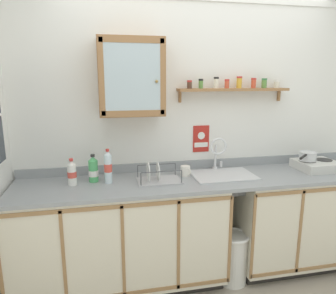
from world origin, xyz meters
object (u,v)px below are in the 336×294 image
hot_plate_stove (317,165)px  saucepan (308,156)px  wall_cabinet (131,77)px  trash_bin (233,257)px  bottle_soda_green_1 (93,170)px  bottle_opaque_white_0 (72,173)px  warning_sign (201,139)px  bottle_water_clear_2 (108,167)px  mug (186,171)px  sink (222,178)px  dish_rack (157,178)px

hot_plate_stove → saucepan: saucepan is taller
wall_cabinet → trash_bin: (0.82, -0.35, -1.54)m
bottle_soda_green_1 → wall_cabinet: 0.82m
hot_plate_stove → saucepan: bearing=167.3°
saucepan → bottle_opaque_white_0: 2.12m
trash_bin → hot_plate_stove: bearing=12.2°
hot_plate_stove → trash_bin: bearing=-167.8°
warning_sign → bottle_water_clear_2: bearing=-162.9°
hot_plate_stove → mug: (-1.26, 0.06, 0.00)m
saucepan → mug: size_ratio=2.28×
hot_plate_stove → wall_cabinet: size_ratio=0.58×
bottle_water_clear_2 → warning_sign: 0.93m
sink → trash_bin: (0.05, -0.20, -0.66)m
sink → warning_sign: bearing=113.9°
sink → dish_rack: (-0.59, -0.05, 0.06)m
trash_bin → wall_cabinet: bearing=157.1°
bottle_soda_green_1 → bottle_water_clear_2: (0.12, -0.06, 0.03)m
saucepan → dish_rack: 1.44m
bottle_opaque_white_0 → warning_sign: 1.20m
saucepan → mug: bearing=178.0°
sink → trash_bin: 0.69m
warning_sign → bottle_soda_green_1: bearing=-168.2°
sink → bottle_opaque_white_0: (-1.28, 0.00, 0.13)m
dish_rack → bottle_water_clear_2: bearing=173.2°
bottle_opaque_white_0 → bottle_water_clear_2: bearing=-1.0°
mug → wall_cabinet: bearing=168.5°
wall_cabinet → dish_rack: bearing=-47.0°
bottle_opaque_white_0 → trash_bin: 1.55m
warning_sign → dish_rack: bearing=-146.4°
bottle_opaque_white_0 → bottle_water_clear_2: 0.29m
hot_plate_stove → mug: bearing=177.2°
bottle_soda_green_1 → trash_bin: bottle_soda_green_1 is taller
mug → bottle_soda_green_1: bearing=179.4°
sink → hot_plate_stove: size_ratio=1.46×
warning_sign → trash_bin: bearing=-70.8°
hot_plate_stove → bottle_water_clear_2: 1.93m
saucepan → bottle_soda_green_1: (-1.96, 0.05, -0.03)m
hot_plate_stove → bottle_opaque_white_0: bottle_opaque_white_0 is taller
sink → saucepan: sink is taller
sink → saucepan: size_ratio=1.98×
sink → bottle_water_clear_2: sink is taller
saucepan → bottle_soda_green_1: bearing=178.6°
mug → wall_cabinet: size_ratio=0.19×
bottle_water_clear_2 → warning_sign: size_ratio=1.14×
hot_plate_stove → bottle_soda_green_1: (-2.05, 0.07, 0.06)m
bottle_water_clear_2 → bottle_opaque_white_0: bearing=179.0°
saucepan → wall_cabinet: 1.77m
wall_cabinet → warning_sign: bearing=10.8°
sink → hot_plate_stove: sink is taller
mug → trash_bin: (0.37, -0.25, -0.73)m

